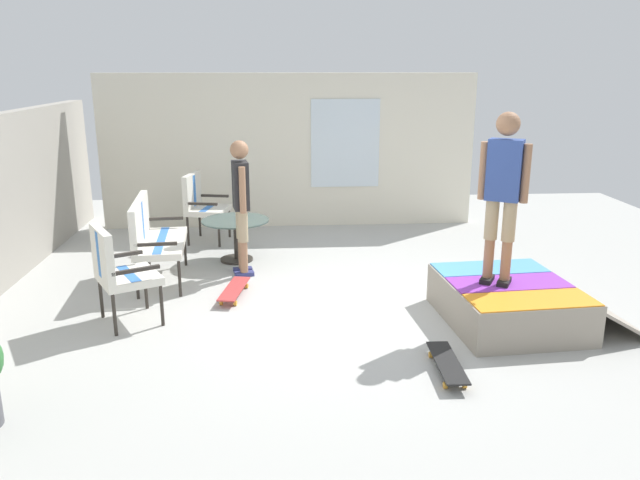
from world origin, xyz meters
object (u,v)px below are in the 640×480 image
patio_bench (151,233)px  skateboard_spare (447,363)px  patio_chair_near_house (200,201)px  skateboard_by_bench (234,289)px  skate_ramp (510,302)px  person_skater (503,186)px  patio_table (236,232)px  person_watching (241,198)px  patio_chair_by_wall (116,267)px

patio_bench → skateboard_spare: (-2.56, -2.96, -0.53)m
patio_chair_near_house → skateboard_by_bench: 2.52m
skate_ramp → patio_bench: 4.19m
person_skater → patio_bench: bearing=67.5°
patio_bench → skateboard_spare: bearing=-130.8°
patio_table → person_watching: 0.82m
person_skater → skateboard_by_bench: 3.16m
skate_ramp → skateboard_by_bench: size_ratio=2.31×
patio_chair_by_wall → skateboard_spare: 3.35m
patio_bench → skateboard_by_bench: patio_bench is taller
skateboard_by_bench → person_skater: bearing=-109.3°
skateboard_by_bench → patio_chair_by_wall: bearing=122.5°
patio_bench → patio_table: size_ratio=1.44×
patio_chair_near_house → skate_ramp: bearing=-133.4°
person_watching → person_skater: size_ratio=0.99×
patio_chair_by_wall → person_skater: size_ratio=0.60×
skate_ramp → person_watching: 3.39m
person_skater → skate_ramp: bearing=-85.8°
patio_table → skateboard_spare: (-3.34, -2.00, -0.32)m
patio_chair_near_house → skateboard_by_bench: size_ratio=1.24×
person_watching → skateboard_by_bench: person_watching is taller
person_skater → skateboard_by_bench: bearing=70.7°
patio_bench → patio_table: patio_bench is taller
patio_chair_near_house → patio_table: size_ratio=1.13×
skate_ramp → patio_chair_near_house: 4.84m
skate_ramp → person_skater: bearing=94.2°
person_watching → skateboard_by_bench: 1.21m
skate_ramp → skateboard_spare: 1.39m
person_watching → patio_chair_by_wall: bearing=142.2°
patio_chair_near_house → person_watching: person_watching is taller
patio_bench → skateboard_by_bench: size_ratio=1.57×
patio_chair_by_wall → skateboard_by_bench: 1.42m
patio_chair_by_wall → patio_table: size_ratio=1.13×
patio_table → person_watching: size_ratio=0.53×
skate_ramp → patio_table: patio_table is taller
person_skater → patio_chair_by_wall: bearing=86.4°
patio_chair_near_house → person_skater: 4.78m
skate_ramp → patio_table: bearing=51.8°
skateboard_spare → patio_chair_by_wall: bearing=67.6°
skateboard_by_bench → skate_ramp: bearing=-108.0°
patio_table → person_watching: person_watching is taller
person_skater → skateboard_by_bench: (0.95, 2.70, -1.35)m
patio_chair_by_wall → patio_bench: bearing=-4.2°
patio_table → skateboard_spare: size_ratio=1.12×
patio_chair_by_wall → skateboard_spare: patio_chair_by_wall is taller
skate_ramp → skateboard_by_bench: bearing=72.0°
skateboard_by_bench → person_watching: bearing=-4.6°
skate_ramp → patio_table: size_ratio=2.12×
patio_chair_by_wall → person_watching: (1.51, -1.17, 0.37)m
skateboard_spare → person_watching: bearing=34.2°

